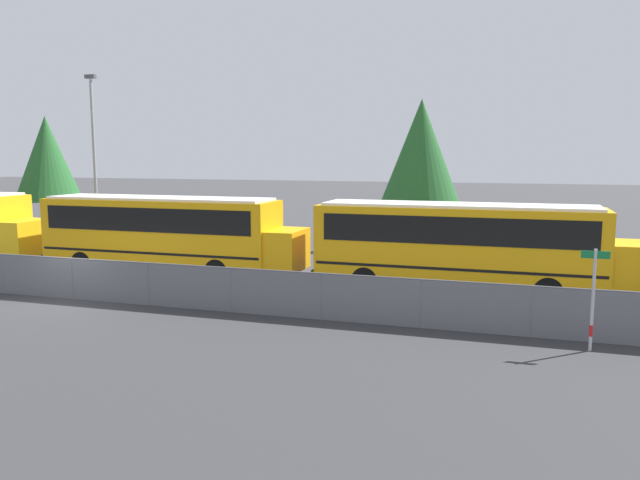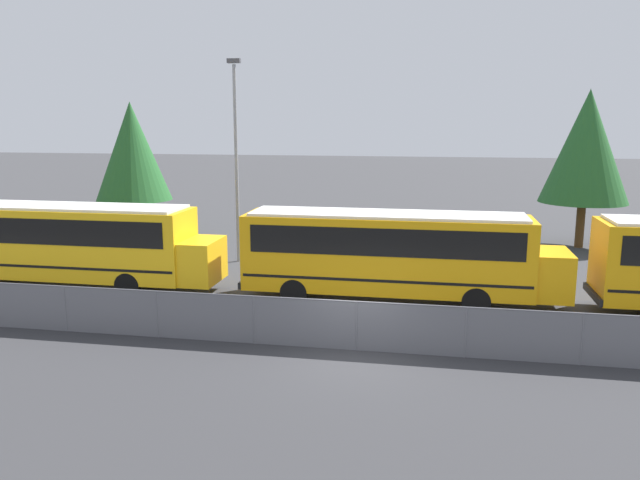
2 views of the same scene
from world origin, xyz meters
name	(u,v)px [view 2 (image 2 of 2)]	position (x,y,z in m)	size (l,w,h in m)	color
ground_plane	(356,350)	(0.00, 0.00, 0.00)	(200.00, 200.00, 0.00)	#38383A
road_strip	(319,457)	(0.00, -6.00, 0.00)	(108.21, 12.00, 0.01)	#333335
fence	(357,325)	(0.00, 0.00, 0.77)	(74.28, 0.07, 1.50)	#9EA0A5
school_bus_1	(70,239)	(-12.10, 4.92, 1.97)	(11.69, 2.45, 3.33)	yellow
school_bus_2	(393,250)	(0.67, 5.14, 1.97)	(11.69, 2.45, 3.33)	orange
light_pole	(236,154)	(-6.98, 10.65, 5.06)	(0.60, 0.24, 9.34)	gray
tree_0	(586,147)	(9.71, 17.09, 5.27)	(4.46, 4.46, 8.19)	#51381E
tree_2	(132,152)	(-15.02, 16.27, 4.85)	(4.30, 4.30, 7.66)	#51381E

